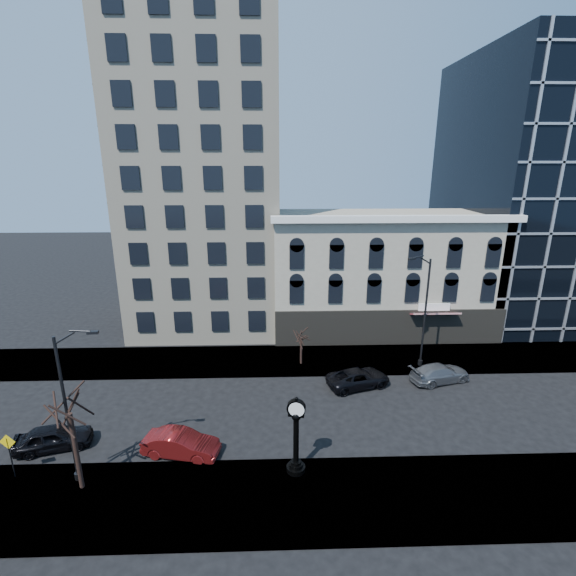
{
  "coord_description": "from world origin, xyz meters",
  "views": [
    {
      "loc": [
        1.06,
        -25.73,
        17.05
      ],
      "look_at": [
        2.0,
        4.0,
        8.0
      ],
      "focal_mm": 26.0,
      "sensor_mm": 36.0,
      "label": 1
    }
  ],
  "objects_px": {
    "street_clock": "(296,438)",
    "street_lamp_near": "(73,367)",
    "warning_sign": "(9,448)",
    "car_near_a": "(54,437)",
    "car_near_b": "(181,444)"
  },
  "relations": [
    {
      "from": "warning_sign",
      "to": "car_near_b",
      "type": "relative_size",
      "value": 0.6
    },
    {
      "from": "street_clock",
      "to": "street_lamp_near",
      "type": "bearing_deg",
      "value": -168.08
    },
    {
      "from": "warning_sign",
      "to": "street_lamp_near",
      "type": "bearing_deg",
      "value": 1.52
    },
    {
      "from": "street_lamp_near",
      "to": "street_clock",
      "type": "bearing_deg",
      "value": -2.94
    },
    {
      "from": "street_lamp_near",
      "to": "warning_sign",
      "type": "bearing_deg",
      "value": 173.03
    },
    {
      "from": "street_clock",
      "to": "car_near_b",
      "type": "height_order",
      "value": "street_clock"
    },
    {
      "from": "warning_sign",
      "to": "car_near_a",
      "type": "distance_m",
      "value": 3.02
    },
    {
      "from": "street_clock",
      "to": "car_near_b",
      "type": "bearing_deg",
      "value": 176.73
    },
    {
      "from": "street_clock",
      "to": "street_lamp_near",
      "type": "relative_size",
      "value": 0.53
    },
    {
      "from": "car_near_a",
      "to": "street_lamp_near",
      "type": "bearing_deg",
      "value": -145.18
    },
    {
      "from": "street_clock",
      "to": "warning_sign",
      "type": "relative_size",
      "value": 1.74
    },
    {
      "from": "street_lamp_near",
      "to": "warning_sign",
      "type": "xyz_separation_m",
      "value": [
        -4.28,
        0.22,
        -4.97
      ]
    },
    {
      "from": "street_clock",
      "to": "warning_sign",
      "type": "height_order",
      "value": "street_clock"
    },
    {
      "from": "street_clock",
      "to": "warning_sign",
      "type": "distance_m",
      "value": 15.76
    },
    {
      "from": "street_lamp_near",
      "to": "car_near_b",
      "type": "height_order",
      "value": "street_lamp_near"
    }
  ]
}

